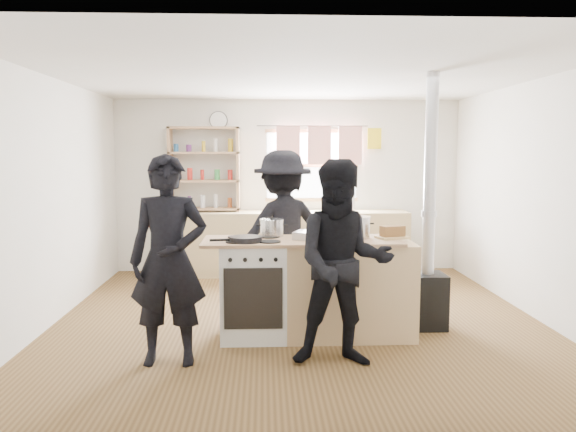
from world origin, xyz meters
The scene contains 14 objects.
ground centered at (0.00, 0.00, -0.01)m, with size 5.00×5.00×0.01m, color brown.
back_counter centered at (0.00, 2.22, 0.45)m, with size 3.40×0.55×0.90m, color tan.
shelving_unit centered at (-1.20, 2.34, 1.51)m, with size 1.00×0.28×1.20m.
thermos centered at (0.90, 2.22, 1.04)m, with size 0.10×0.10×0.27m, color silver.
cooking_island centered at (0.14, -0.55, 0.47)m, with size 1.97×0.64×0.93m.
skillet_greens centered at (-0.52, -0.67, 0.96)m, with size 0.34×0.34×0.05m.
roast_tray centered at (0.10, -0.53, 0.97)m, with size 0.38×0.35×0.07m.
stockpot_stove centered at (-0.28, -0.33, 1.01)m, with size 0.23×0.23×0.19m.
stockpot_counter centered at (0.50, -0.47, 1.03)m, with size 0.31×0.31×0.23m.
bread_board centered at (0.86, -0.52, 0.98)m, with size 0.33×0.27×0.12m.
flue_heater centered at (1.26, -0.34, 0.64)m, with size 0.35×0.35×2.50m.
person_near_left centered at (-1.13, -1.19, 0.86)m, with size 0.63×0.41×1.73m, color black.
person_near_right centered at (0.28, -1.28, 0.84)m, with size 0.82×0.64×1.69m, color black.
person_far centered at (-0.15, 0.34, 0.88)m, with size 1.14×0.65×1.76m, color black.
Camera 1 is at (-0.35, -5.72, 1.74)m, focal length 35.00 mm.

